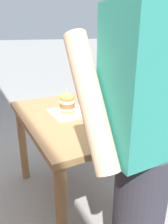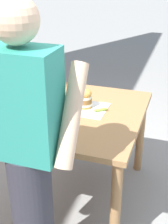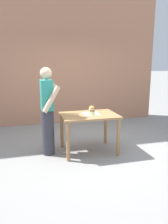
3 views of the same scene
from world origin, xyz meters
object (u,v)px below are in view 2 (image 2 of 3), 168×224
Objects in this scene: patio_table at (88,128)px; pickle_spear at (101,110)px; diner_across_table at (28,155)px; sandwich at (84,98)px.

patio_table is 11.15× the size of pickle_spear.
pickle_spear is at bearing -100.90° from diner_across_table.
sandwich is 0.11× the size of diner_across_table.
diner_across_table is at bearing 84.48° from patio_table.
sandwich is 1.89× the size of pickle_spear.
diner_across_table is (0.16, 0.84, 0.09)m from pickle_spear.
sandwich reaches higher than patio_table.
pickle_spear is at bearing 167.27° from sandwich.
sandwich is at bearing -53.71° from patio_table.
diner_across_table reaches higher than pickle_spear.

